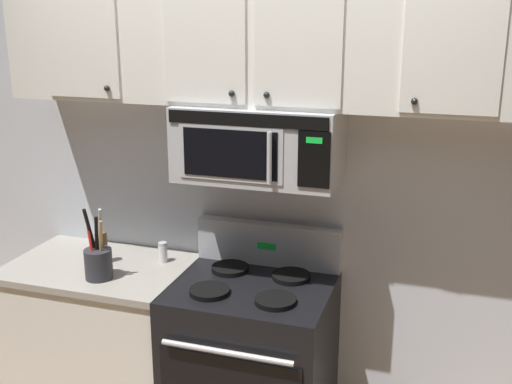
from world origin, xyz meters
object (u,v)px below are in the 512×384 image
over_range_microwave (259,143)px  utensil_crock_charcoal (98,261)px  stove_range (252,365)px  salt_shaker (163,252)px  pepper_mill (102,248)px

over_range_microwave → utensil_crock_charcoal: size_ratio=2.06×
stove_range → salt_shaker: bearing=165.7°
stove_range → utensil_crock_charcoal: 0.92m
over_range_microwave → pepper_mill: bearing=-174.1°
stove_range → utensil_crock_charcoal: utensil_crock_charcoal is taller
over_range_microwave → salt_shaker: bearing=177.9°
over_range_microwave → salt_shaker: size_ratio=7.06×
utensil_crock_charcoal → pepper_mill: utensil_crock_charcoal is taller
salt_shaker → utensil_crock_charcoal: bearing=-126.3°
stove_range → over_range_microwave: 1.11m
stove_range → salt_shaker: stove_range is taller
pepper_mill → utensil_crock_charcoal: bearing=-64.8°
utensil_crock_charcoal → over_range_microwave: bearing=19.6°
pepper_mill → salt_shaker: bearing=19.9°
stove_range → over_range_microwave: over_range_microwave is taller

